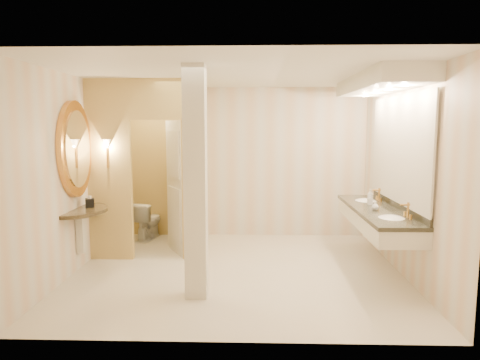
# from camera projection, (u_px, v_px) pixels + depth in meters

# --- Properties ---
(floor) EXTENTS (4.50, 4.50, 0.00)m
(floor) POSITION_uv_depth(u_px,v_px,m) (237.00, 271.00, 5.99)
(floor) COLOR beige
(floor) RESTS_ON ground
(ceiling) EXTENTS (4.50, 4.50, 0.00)m
(ceiling) POSITION_uv_depth(u_px,v_px,m) (237.00, 74.00, 5.65)
(ceiling) COLOR silver
(ceiling) RESTS_ON wall_back
(wall_back) EXTENTS (4.50, 0.02, 2.70)m
(wall_back) POSITION_uv_depth(u_px,v_px,m) (241.00, 163.00, 7.80)
(wall_back) COLOR beige
(wall_back) RESTS_ON floor
(wall_front) EXTENTS (4.50, 0.02, 2.70)m
(wall_front) POSITION_uv_depth(u_px,v_px,m) (229.00, 201.00, 3.84)
(wall_front) COLOR beige
(wall_front) RESTS_ON floor
(wall_left) EXTENTS (0.02, 4.00, 2.70)m
(wall_left) POSITION_uv_depth(u_px,v_px,m) (74.00, 175.00, 5.88)
(wall_left) COLOR beige
(wall_left) RESTS_ON floor
(wall_right) EXTENTS (0.02, 4.00, 2.70)m
(wall_right) POSITION_uv_depth(u_px,v_px,m) (404.00, 176.00, 5.75)
(wall_right) COLOR beige
(wall_right) RESTS_ON floor
(toilet_closet) EXTENTS (1.50, 1.55, 2.70)m
(toilet_closet) POSITION_uv_depth(u_px,v_px,m) (169.00, 166.00, 6.81)
(toilet_closet) COLOR tan
(toilet_closet) RESTS_ON floor
(wall_sconce) EXTENTS (0.14, 0.14, 0.42)m
(wall_sconce) POSITION_uv_depth(u_px,v_px,m) (107.00, 145.00, 6.25)
(wall_sconce) COLOR #BD8A3C
(wall_sconce) RESTS_ON toilet_closet
(vanity) EXTENTS (0.75, 2.47, 2.09)m
(vanity) POSITION_uv_depth(u_px,v_px,m) (382.00, 154.00, 5.86)
(vanity) COLOR beige
(vanity) RESTS_ON floor
(console_shelf) EXTENTS (1.01, 1.01, 1.96)m
(console_shelf) POSITION_uv_depth(u_px,v_px,m) (76.00, 175.00, 5.86)
(console_shelf) COLOR black
(console_shelf) RESTS_ON floor
(pillar) EXTENTS (0.25, 0.25, 2.70)m
(pillar) POSITION_uv_depth(u_px,v_px,m) (196.00, 184.00, 4.94)
(pillar) COLOR beige
(pillar) RESTS_ON floor
(tissue_box) EXTENTS (0.16, 0.16, 0.12)m
(tissue_box) POSITION_uv_depth(u_px,v_px,m) (90.00, 203.00, 6.04)
(tissue_box) COLOR black
(tissue_box) RESTS_ON console_shelf
(toilet) EXTENTS (0.53, 0.74, 0.68)m
(toilet) POSITION_uv_depth(u_px,v_px,m) (147.00, 220.00, 7.63)
(toilet) COLOR white
(toilet) RESTS_ON floor
(soap_bottle_a) EXTENTS (0.06, 0.07, 0.14)m
(soap_bottle_a) POSITION_uv_depth(u_px,v_px,m) (370.00, 200.00, 6.21)
(soap_bottle_a) COLOR beige
(soap_bottle_a) RESTS_ON vanity
(soap_bottle_b) EXTENTS (0.12, 0.12, 0.12)m
(soap_bottle_b) POSITION_uv_depth(u_px,v_px,m) (375.00, 206.00, 5.82)
(soap_bottle_b) COLOR silver
(soap_bottle_b) RESTS_ON vanity
(soap_bottle_c) EXTENTS (0.08, 0.08, 0.22)m
(soap_bottle_c) POSITION_uv_depth(u_px,v_px,m) (370.00, 197.00, 6.28)
(soap_bottle_c) COLOR #C6B28C
(soap_bottle_c) RESTS_ON vanity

